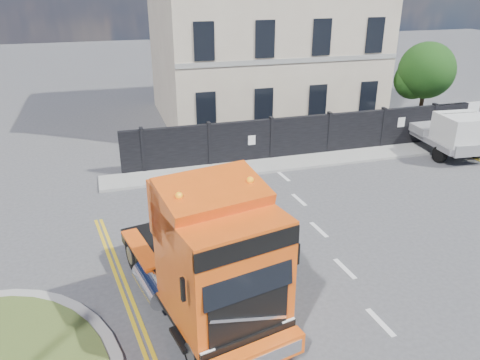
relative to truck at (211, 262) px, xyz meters
name	(u,v)px	position (x,y,z in m)	size (l,w,h in m)	color
ground	(247,278)	(1.37, 1.46, -1.71)	(120.00, 120.00, 0.00)	#424244
hoarding_fence	(320,135)	(7.92, 10.46, -0.71)	(18.80, 0.25, 2.00)	black
georgian_building	(261,20)	(7.37, 17.96, 4.07)	(12.30, 10.30, 12.80)	beige
tree	(423,73)	(15.75, 13.56, 1.34)	(3.20, 3.20, 4.80)	#382619
pavement_far	(316,160)	(7.37, 9.56, -1.65)	(20.00, 1.60, 0.12)	gray
truck	(211,262)	(0.00, 0.00, 0.00)	(3.64, 6.71, 3.81)	black
flatbed_pickup	(452,132)	(13.94, 8.45, -0.52)	(2.54, 5.45, 2.20)	slate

